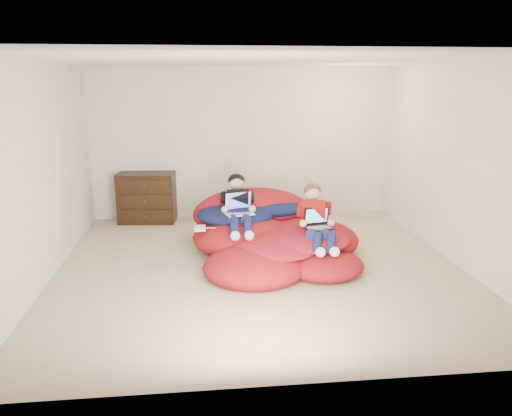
# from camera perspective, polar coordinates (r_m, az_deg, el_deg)

# --- Properties ---
(room_shell) EXTENTS (5.10, 5.10, 2.77)m
(room_shell) POSITION_cam_1_polar(r_m,az_deg,el_deg) (6.23, 0.40, -4.89)
(room_shell) COLOR #C5AD8C
(room_shell) RESTS_ON ground
(dresser) EXTENTS (0.95, 0.56, 0.82)m
(dresser) POSITION_cam_1_polar(r_m,az_deg,el_deg) (8.36, -12.36, 1.17)
(dresser) COLOR black
(dresser) RESTS_ON ground
(beanbag_pile) EXTENTS (2.22, 2.37, 0.85)m
(beanbag_pile) POSITION_cam_1_polar(r_m,az_deg,el_deg) (6.63, 1.77, -3.36)
(beanbag_pile) COLOR #AF1318
(beanbag_pile) RESTS_ON ground
(cream_pillow) EXTENTS (0.42, 0.27, 0.27)m
(cream_pillow) POSITION_cam_1_polar(r_m,az_deg,el_deg) (7.24, -2.46, 1.16)
(cream_pillow) COLOR white
(cream_pillow) RESTS_ON beanbag_pile
(older_boy) EXTENTS (0.33, 1.13, 0.66)m
(older_boy) POSITION_cam_1_polar(r_m,az_deg,el_deg) (6.71, -2.06, 0.47)
(older_boy) COLOR black
(older_boy) RESTS_ON beanbag_pile
(younger_boy) EXTENTS (0.39, 1.04, 0.68)m
(younger_boy) POSITION_cam_1_polar(r_m,az_deg,el_deg) (6.30, 6.92, -0.99)
(younger_boy) COLOR #A0140E
(younger_boy) RESTS_ON beanbag_pile
(laptop_white) EXTENTS (0.41, 0.39, 0.26)m
(laptop_white) POSITION_cam_1_polar(r_m,az_deg,el_deg) (6.62, -1.99, -0.00)
(laptop_white) COLOR silver
(laptop_white) RESTS_ON older_boy
(laptop_black) EXTENTS (0.36, 0.33, 0.24)m
(laptop_black) POSITION_cam_1_polar(r_m,az_deg,el_deg) (6.25, 7.05, -1.65)
(laptop_black) COLOR black
(laptop_black) RESTS_ON younger_boy
(power_adapter) EXTENTS (0.15, 0.15, 0.05)m
(power_adapter) POSITION_cam_1_polar(r_m,az_deg,el_deg) (6.50, -6.43, -2.31)
(power_adapter) COLOR silver
(power_adapter) RESTS_ON beanbag_pile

